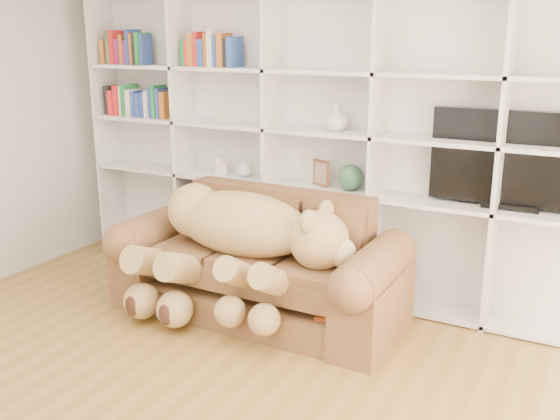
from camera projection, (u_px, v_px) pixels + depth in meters
The scene contains 13 objects.
wall_back at pixel (334, 122), 4.93m from camera, with size 5.00×0.02×2.70m, color silver.
bookshelf at pixel (299, 128), 4.93m from camera, with size 4.43×0.35×2.40m.
sofa at pixel (260, 270), 4.62m from camera, with size 2.12×0.91×0.89m.
teddy_bear at pixel (236, 239), 4.43m from camera, with size 1.57×0.87×0.91m.
throw_pillow at pixel (204, 215), 4.93m from camera, with size 0.38×0.12×0.38m, color maroon.
gift_box at pixel (340, 327), 4.19m from camera, with size 0.30×0.28×0.24m, color #BC4819.
tv at pixel (516, 161), 4.20m from camera, with size 1.14×0.18×0.67m.
picture_frame at pixel (321, 173), 4.87m from camera, with size 0.16×0.03×0.20m, color brown.
green_vase at pixel (351, 177), 4.76m from camera, with size 0.20×0.20×0.20m, color #2A5339.
figurine_tall at pixel (219, 165), 5.32m from camera, with size 0.08×0.08×0.15m, color silver.
figurine_short at pixel (224, 168), 5.30m from camera, with size 0.06×0.06×0.11m, color silver.
snow_globe at pixel (244, 170), 5.20m from camera, with size 0.12×0.12×0.12m, color white.
shelf_vase at pixel (336, 117), 4.70m from camera, with size 0.19×0.19×0.20m, color beige.
Camera 1 is at (1.97, -2.04, 2.01)m, focal length 40.00 mm.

